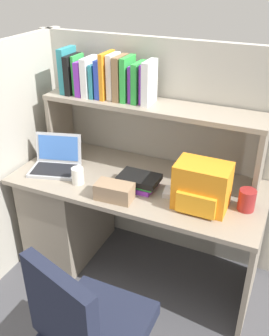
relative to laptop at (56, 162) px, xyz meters
The scene contains 13 objects.
ground_plane 0.97m from the laptop, ahead, with size 8.00×8.00×0.00m, color #4C4C51.
desk 0.42m from the laptop, 22.60° to the left, with size 1.60×0.70×0.73m.
cubicle_partition_rear 0.73m from the laptop, 38.70° to the left, with size 1.84×0.05×1.55m, color #B2ADA0.
cubicle_partition_left 0.28m from the laptop, behind, with size 0.05×1.06×1.55m, color #B2ADA0.
overhead_hutch 0.70m from the laptop, 25.79° to the left, with size 1.44×0.28×0.45m.
reference_books_on_shelf 0.65m from the laptop, 47.43° to the left, with size 0.63×0.19×0.29m.
laptop is the anchor object (origin of this frame).
backpack 1.01m from the laptop, ahead, with size 0.30×0.22×0.27m.
computer_mouse 0.80m from the laptop, ahead, with size 0.06×0.10×0.03m, color silver.
paper_cup 0.26m from the laptop, 23.76° to the right, with size 0.08×0.08×0.11m, color white.
tissue_box 0.55m from the laptop, 17.74° to the right, with size 0.22×0.12×0.10m, color #9E7F60.
snack_canister 1.25m from the laptop, ahead, with size 0.10×0.10×0.13m, color maroon.
desk_book_stack 0.61m from the laptop, ahead, with size 0.25×0.19×0.09m.
Camera 1 is at (0.85, -1.91, 1.97)m, focal length 40.91 mm.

